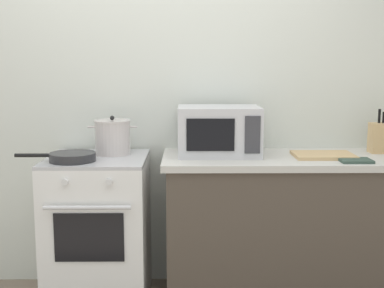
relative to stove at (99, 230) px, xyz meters
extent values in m
cube|color=silver|center=(0.65, 0.37, 0.79)|extent=(4.40, 0.10, 2.50)
cube|color=#4C4238|center=(1.25, 0.02, -0.02)|extent=(1.64, 0.56, 0.88)
cube|color=beige|center=(1.25, 0.02, 0.44)|extent=(1.70, 0.60, 0.04)
cube|color=white|center=(0.00, 0.00, -0.01)|extent=(0.60, 0.60, 0.90)
cube|color=#B7B7BC|center=(0.00, 0.00, 0.45)|extent=(0.60, 0.60, 0.02)
cube|color=black|center=(0.00, -0.30, 0.06)|extent=(0.39, 0.01, 0.28)
cylinder|color=silver|center=(0.00, -0.33, 0.24)|extent=(0.48, 0.02, 0.02)
cylinder|color=silver|center=(-0.12, -0.31, 0.38)|extent=(0.04, 0.02, 0.04)
cylinder|color=silver|center=(0.12, -0.31, 0.38)|extent=(0.04, 0.02, 0.04)
cylinder|color=beige|center=(0.08, 0.10, 0.56)|extent=(0.22, 0.22, 0.20)
cylinder|color=beige|center=(0.08, 0.10, 0.67)|extent=(0.22, 0.22, 0.01)
sphere|color=black|center=(0.08, 0.10, 0.69)|extent=(0.03, 0.03, 0.03)
cylinder|color=beige|center=(-0.04, 0.10, 0.63)|extent=(0.05, 0.01, 0.01)
cylinder|color=beige|center=(0.21, 0.10, 0.63)|extent=(0.05, 0.01, 0.01)
cylinder|color=#28282B|center=(-0.12, -0.12, 0.48)|extent=(0.27, 0.27, 0.05)
cylinder|color=black|center=(-0.35, -0.12, 0.49)|extent=(0.20, 0.02, 0.02)
cube|color=silver|center=(0.74, 0.08, 0.61)|extent=(0.50, 0.36, 0.30)
cube|color=black|center=(0.68, -0.10, 0.61)|extent=(0.28, 0.01, 0.19)
cube|color=#38383D|center=(0.93, -0.10, 0.61)|extent=(0.09, 0.01, 0.22)
cube|color=tan|center=(1.38, 0.00, 0.47)|extent=(0.36, 0.26, 0.02)
cube|color=tan|center=(1.77, 0.14, 0.55)|extent=(0.13, 0.10, 0.19)
cylinder|color=black|center=(1.76, 0.14, 0.69)|extent=(0.02, 0.02, 0.09)
cylinder|color=black|center=(1.78, 0.14, 0.68)|extent=(0.02, 0.02, 0.07)
cube|color=#384C42|center=(1.52, -0.16, 0.47)|extent=(0.18, 0.14, 0.02)
camera|label=1|loc=(0.55, -3.03, 1.02)|focal=47.69mm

